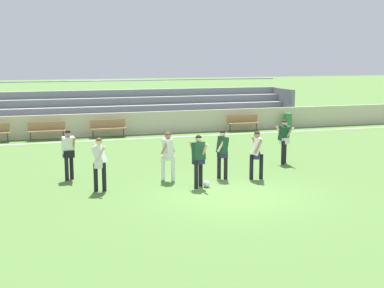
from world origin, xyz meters
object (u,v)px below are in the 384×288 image
Objects in this scene: trash_bin at (288,121)px; player_white_dropping_back at (168,152)px; bench_centre_sideline at (243,121)px; bench_far_left at (108,127)px; player_dark_wide_left at (222,150)px; bench_far_right at (47,129)px; player_dark_deep_cover at (198,156)px; player_dark_overlapping at (284,138)px; player_white_challenging at (99,159)px; player_white_pressing_high at (68,150)px; bleacher_stand at (105,109)px; player_white_wide_right at (257,151)px; soccer_ball at (207,184)px.

player_white_dropping_back is (-9.81, -10.30, 0.52)m from trash_bin.
player_white_dropping_back is at bearing -124.48° from bench_centre_sideline.
bench_far_left is 10.74m from player_dark_wide_left.
bench_far_left is 3.01m from bench_far_right.
player_white_dropping_back reaches higher than bench_centre_sideline.
bench_far_right is at bearing 109.64° from player_dark_deep_cover.
bench_far_right is 12.13m from player_dark_deep_cover.
player_dark_overlapping is at bearing 28.14° from player_dark_wide_left.
player_white_dropping_back is 0.98× the size of player_white_challenging.
player_white_pressing_high is at bearing 148.66° from player_dark_deep_cover.
bleacher_stand reaches higher than trash_bin.
trash_bin is 0.54× the size of player_dark_wide_left.
player_white_dropping_back is (3.40, -10.23, 0.42)m from bench_far_right.
player_dark_wide_left reaches higher than bench_centre_sideline.
player_white_pressing_high is at bearing -104.18° from bleacher_stand.
player_white_wide_right is at bearing -20.63° from player_dark_wide_left.
player_dark_overlapping is 7.71× the size of soccer_ball.
player_dark_deep_cover reaches higher than soccer_ball.
player_white_wide_right is 0.97× the size of player_dark_deep_cover.
bench_far_left is at bearing 96.51° from soccer_ball.
player_white_challenging is (-2.29, -13.96, -0.16)m from bleacher_stand.
player_white_pressing_high is (-10.15, -9.10, 0.46)m from bench_centre_sideline.
bench_centre_sideline is 1.10× the size of player_white_dropping_back.
player_white_dropping_back reaches higher than bench_far_right.
player_dark_deep_cover is at bearing -8.45° from player_white_challenging.
player_white_wide_right reaches higher than bench_far_right.
bench_centre_sideline is 11.72m from player_dark_wide_left.
bench_far_right is 10.79m from player_white_dropping_back.
bleacher_stand is 3.08m from bench_far_left.
player_white_pressing_high is at bearing -138.12° from bench_centre_sideline.
player_white_pressing_high is at bearing -88.27° from bench_far_right.
player_white_challenging reaches higher than soccer_ball.
player_white_challenging is at bearing -84.59° from bench_far_right.
bleacher_stand is 12.31× the size of bench_centre_sideline.
player_white_pressing_high is at bearing 112.28° from player_white_challenging.
soccer_ball is at bearing -163.77° from player_white_wide_right.
bench_far_right is at bearing 108.39° from player_white_dropping_back.
trash_bin is (13.21, 0.08, -0.10)m from bench_far_right.
player_white_challenging is (-2.36, -0.74, 0.02)m from player_white_dropping_back.
soccer_ball is at bearing -132.74° from player_dark_wide_left.
player_white_dropping_back is at bearing -89.70° from bleacher_stand.
bench_centre_sideline is at bearing 77.07° from player_dark_overlapping.
player_white_challenging is (0.76, -1.86, -0.02)m from player_white_pressing_high.
player_white_wide_right is at bearing -59.99° from bench_far_right.
soccer_ball is (3.29, -0.51, -0.88)m from player_white_challenging.
player_white_wide_right is (-4.13, -10.90, 0.42)m from bench_centre_sideline.
player_white_challenging is (-4.19, -0.46, 0.00)m from player_dark_wide_left.
player_white_pressing_high is 4.45m from player_dark_deep_cover.
player_dark_wide_left reaches higher than soccer_ball.
soccer_ball is at bearing -69.36° from bench_far_right.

